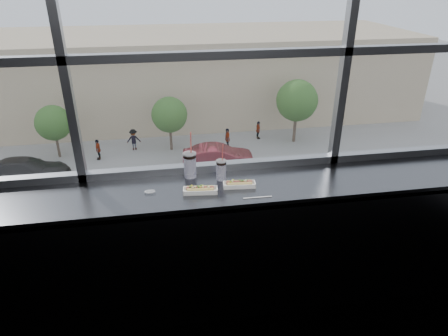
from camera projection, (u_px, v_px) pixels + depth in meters
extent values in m
plane|color=black|center=(214.00, 227.00, 3.43)|extent=(6.00, 0.00, 6.00)
plane|color=silver|center=(211.00, 9.00, 2.67)|extent=(6.00, 0.00, 6.00)
cube|color=#4F5155|center=(219.00, 190.00, 2.95)|extent=(6.00, 0.55, 0.06)
cube|color=#4F5155|center=(225.00, 268.00, 2.96)|extent=(6.00, 0.04, 1.04)
cube|color=white|center=(200.00, 192.00, 2.86)|extent=(0.25, 0.11, 0.01)
cube|color=white|center=(200.00, 190.00, 2.85)|extent=(0.25, 0.11, 0.03)
cylinder|color=tan|center=(200.00, 190.00, 2.85)|extent=(0.19, 0.06, 0.04)
cylinder|color=brown|center=(200.00, 188.00, 2.84)|extent=(0.20, 0.05, 0.03)
cube|color=white|center=(239.00, 186.00, 2.94)|extent=(0.24, 0.10, 0.01)
cube|color=white|center=(239.00, 185.00, 2.93)|extent=(0.24, 0.10, 0.03)
cylinder|color=tan|center=(239.00, 184.00, 2.93)|extent=(0.18, 0.06, 0.04)
cylinder|color=brown|center=(239.00, 182.00, 2.92)|extent=(0.19, 0.04, 0.03)
cylinder|color=white|center=(190.00, 166.00, 3.04)|extent=(0.09, 0.09, 0.19)
cylinder|color=black|center=(190.00, 156.00, 3.00)|extent=(0.10, 0.10, 0.02)
cylinder|color=silver|center=(189.00, 154.00, 3.00)|extent=(0.10, 0.10, 0.01)
cylinder|color=#E04B43|center=(191.00, 144.00, 2.95)|extent=(0.01, 0.05, 0.20)
cylinder|color=white|center=(221.00, 170.00, 3.01)|extent=(0.07, 0.07, 0.15)
cylinder|color=black|center=(221.00, 163.00, 2.98)|extent=(0.08, 0.08, 0.02)
cylinder|color=silver|center=(221.00, 161.00, 2.98)|extent=(0.08, 0.08, 0.01)
cylinder|color=#E04B43|center=(223.00, 153.00, 2.94)|extent=(0.01, 0.04, 0.16)
cylinder|color=white|center=(258.00, 197.00, 2.79)|extent=(0.20, 0.01, 0.01)
ellipsoid|color=silver|center=(150.00, 191.00, 2.85)|extent=(0.09, 0.06, 0.02)
plane|color=gray|center=(162.00, 97.00, 46.97)|extent=(120.00, 120.00, 0.00)
cube|color=black|center=(173.00, 198.00, 26.22)|extent=(80.00, 10.00, 0.06)
cube|color=gray|center=(168.00, 150.00, 33.29)|extent=(80.00, 6.00, 0.04)
cube|color=tan|center=(161.00, 74.00, 40.33)|extent=(50.00, 14.00, 8.00)
imported|color=maroon|center=(218.00, 153.00, 29.76)|extent=(3.48, 7.20, 2.33)
imported|color=navy|center=(411.00, 197.00, 24.35)|extent=(2.69, 6.12, 2.02)
imported|color=black|center=(23.00, 231.00, 20.99)|extent=(3.48, 7.14, 2.31)
imported|color=white|center=(321.00, 203.00, 23.43)|extent=(3.53, 7.17, 2.31)
imported|color=black|center=(25.00, 167.00, 27.76)|extent=(3.26, 7.01, 2.29)
imported|color=#66605B|center=(98.00, 148.00, 31.18)|extent=(0.67, 0.89, 2.00)
imported|color=#66605B|center=(134.00, 137.00, 32.86)|extent=(0.95, 0.71, 2.14)
imported|color=#66605B|center=(227.00, 137.00, 32.94)|extent=(0.73, 0.97, 2.19)
imported|color=#66605B|center=(258.00, 128.00, 35.00)|extent=(0.65, 0.87, 1.95)
cylinder|color=#47382B|center=(58.00, 145.00, 31.57)|extent=(0.21, 0.21, 2.06)
sphere|color=#396C27|center=(53.00, 123.00, 30.72)|extent=(2.75, 2.75, 2.75)
cylinder|color=#47382B|center=(171.00, 138.00, 32.86)|extent=(0.22, 0.22, 2.17)
sphere|color=#396C27|center=(169.00, 115.00, 31.97)|extent=(2.90, 2.90, 2.90)
cylinder|color=#47382B|center=(295.00, 128.00, 34.33)|extent=(0.26, 0.26, 2.63)
sphere|color=#396C27|center=(297.00, 101.00, 33.25)|extent=(3.50, 3.50, 3.50)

